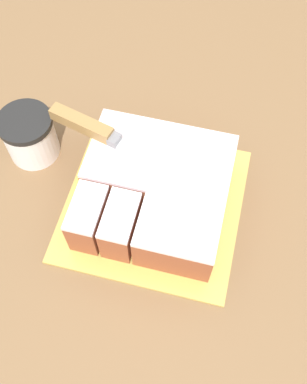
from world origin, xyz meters
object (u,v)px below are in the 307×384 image
cake_board (154,205)px  coffee_cup (30,136)px  cake (155,191)px  knife (96,131)px

cake_board → coffee_cup: (-0.24, 0.06, 0.04)m
cake → knife: (-0.11, 0.06, 0.05)m
knife → cake_board: bearing=-13.9°
coffee_cup → cake_board: bearing=-13.6°
cake → coffee_cup: same height
knife → coffee_cup: bearing=-164.2°
cake_board → cake: (0.00, 0.00, 0.04)m
cake → knife: knife is taller
knife → coffee_cup: 0.14m
cake → knife: size_ratio=0.79×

